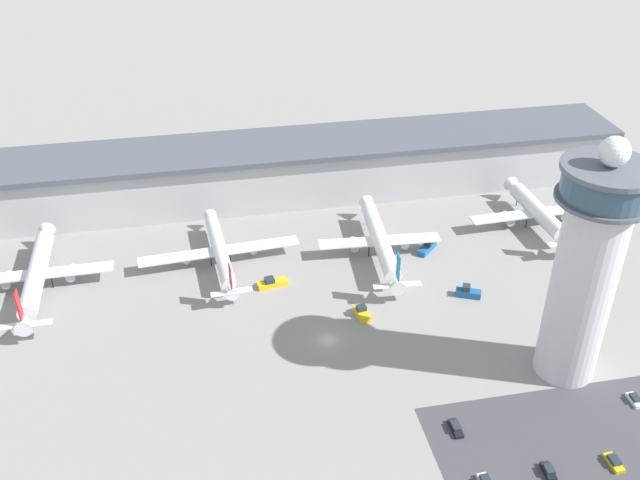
% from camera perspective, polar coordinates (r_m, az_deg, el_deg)
% --- Properties ---
extents(ground_plane, '(1000.00, 1000.00, 0.00)m').
position_cam_1_polar(ground_plane, '(162.69, 0.63, -7.99)').
color(ground_plane, gray).
extents(terminal_building, '(208.08, 25.00, 17.35)m').
position_cam_1_polar(terminal_building, '(215.99, -3.10, 5.68)').
color(terminal_building, '#B2B2B7').
rests_on(terminal_building, ground).
extents(control_tower, '(17.72, 17.72, 53.97)m').
position_cam_1_polar(control_tower, '(148.34, 20.59, -1.91)').
color(control_tower, silver).
rests_on(control_tower, ground).
extents(parking_lot_surface, '(64.00, 40.00, 0.01)m').
position_cam_1_polar(parking_lot_surface, '(148.15, 22.36, -16.12)').
color(parking_lot_surface, '#424247').
rests_on(parking_lot_surface, ground).
extents(airplane_gate_alpha, '(36.44, 43.35, 14.02)m').
position_cam_1_polar(airplane_gate_alpha, '(188.67, -21.73, -2.56)').
color(airplane_gate_alpha, silver).
rests_on(airplane_gate_alpha, ground).
extents(airplane_gate_bravo, '(42.09, 39.84, 11.66)m').
position_cam_1_polar(airplane_gate_bravo, '(186.67, -8.00, -0.90)').
color(airplane_gate_bravo, silver).
rests_on(airplane_gate_bravo, ground).
extents(airplane_gate_charlie, '(32.57, 43.55, 13.61)m').
position_cam_1_polar(airplane_gate_charlie, '(188.57, 4.85, -0.07)').
color(airplane_gate_charlie, white).
rests_on(airplane_gate_charlie, ground).
extents(airplane_gate_delta, '(39.46, 36.19, 14.16)m').
position_cam_1_polar(airplane_gate_delta, '(210.45, 17.07, 2.13)').
color(airplane_gate_delta, silver).
rests_on(airplane_gate_delta, ground).
extents(service_truck_catering, '(3.40, 5.86, 2.74)m').
position_cam_1_polar(service_truck_catering, '(169.09, 3.38, -5.84)').
color(service_truck_catering, black).
rests_on(service_truck_catering, ground).
extents(service_truck_fuel, '(6.50, 4.57, 3.12)m').
position_cam_1_polar(service_truck_fuel, '(178.77, 11.74, -4.13)').
color(service_truck_fuel, black).
rests_on(service_truck_fuel, ground).
extents(service_truck_baggage, '(7.98, 3.67, 2.50)m').
position_cam_1_polar(service_truck_baggage, '(179.03, -3.85, -3.46)').
color(service_truck_baggage, black).
rests_on(service_truck_baggage, ground).
extents(service_truck_water, '(6.83, 6.82, 2.76)m').
position_cam_1_polar(service_truck_water, '(194.34, 8.59, -0.58)').
color(service_truck_water, black).
rests_on(service_truck_water, ground).
extents(car_navy_sedan, '(1.94, 4.12, 1.58)m').
position_cam_1_polar(car_navy_sedan, '(142.00, 17.81, -17.18)').
color(car_navy_sedan, black).
rests_on(car_navy_sedan, ground).
extents(car_maroon_suv, '(1.78, 4.17, 1.41)m').
position_cam_1_polar(car_maroon_suv, '(161.24, 23.86, -11.61)').
color(car_maroon_suv, black).
rests_on(car_maroon_suv, ground).
extents(car_yellow_taxi, '(2.08, 4.58, 1.43)m').
position_cam_1_polar(car_yellow_taxi, '(147.46, 22.45, -16.11)').
color(car_yellow_taxi, black).
rests_on(car_yellow_taxi, ground).
extents(car_red_hatchback, '(1.84, 4.74, 1.43)m').
position_cam_1_polar(car_red_hatchback, '(145.16, 10.80, -14.55)').
color(car_red_hatchback, black).
rests_on(car_red_hatchback, ground).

